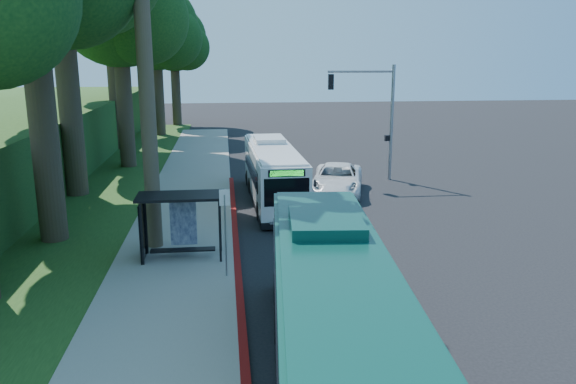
{
  "coord_description": "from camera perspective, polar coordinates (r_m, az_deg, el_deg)",
  "views": [
    {
      "loc": [
        -5.34,
        -23.26,
        7.5
      ],
      "look_at": [
        -2.58,
        1.0,
        1.56
      ],
      "focal_mm": 35.0,
      "sensor_mm": 36.0,
      "label": 1
    }
  ],
  "objects": [
    {
      "name": "ground",
      "position": [
        25.01,
        6.16,
        -3.87
      ],
      "size": [
        140.0,
        140.0,
        0.0
      ],
      "primitive_type": "plane",
      "color": "black",
      "rests_on": "ground"
    },
    {
      "name": "sidewalk",
      "position": [
        24.5,
        -10.8,
        -4.27
      ],
      "size": [
        4.5,
        70.0,
        0.12
      ],
      "primitive_type": "cube",
      "color": "gray",
      "rests_on": "ground"
    },
    {
      "name": "red_curb",
      "position": [
        20.64,
        -5.15,
        -7.5
      ],
      "size": [
        0.25,
        30.0,
        0.13
      ],
      "primitive_type": "cube",
      "color": "maroon",
      "rests_on": "ground"
    },
    {
      "name": "grass_verge",
      "position": [
        30.21,
        -20.96,
        -1.57
      ],
      "size": [
        8.0,
        70.0,
        0.06
      ],
      "primitive_type": "cube",
      "color": "#234719",
      "rests_on": "ground"
    },
    {
      "name": "bus_shelter",
      "position": [
        21.26,
        -11.42,
        -2.15
      ],
      "size": [
        3.2,
        1.51,
        2.55
      ],
      "color": "black",
      "rests_on": "ground"
    },
    {
      "name": "stop_sign_pole",
      "position": [
        19.04,
        -6.41,
        -2.95
      ],
      "size": [
        0.35,
        0.06,
        3.17
      ],
      "color": "gray",
      "rests_on": "ground"
    },
    {
      "name": "traffic_signal_pole",
      "position": [
        34.62,
        8.91,
        8.41
      ],
      "size": [
        4.1,
        0.3,
        7.0
      ],
      "color": "gray",
      "rests_on": "ground"
    },
    {
      "name": "tree_2",
      "position": [
        39.89,
        -16.72,
        17.4
      ],
      "size": [
        8.82,
        8.4,
        15.12
      ],
      "color": "#382B1E",
      "rests_on": "ground"
    },
    {
      "name": "tree_4",
      "position": [
        55.61,
        -13.24,
        15.62
      ],
      "size": [
        8.4,
        8.0,
        14.14
      ],
      "color": "#382B1E",
      "rests_on": "ground"
    },
    {
      "name": "tree_5",
      "position": [
        63.46,
        -11.46,
        14.73
      ],
      "size": [
        7.35,
        7.0,
        12.86
      ],
      "color": "#382B1E",
      "rests_on": "ground"
    },
    {
      "name": "white_bus",
      "position": [
        29.51,
        -1.55,
        2.02
      ],
      "size": [
        2.54,
        10.69,
        3.17
      ],
      "rotation": [
        0.0,
        0.0,
        0.03
      ],
      "color": "silver",
      "rests_on": "ground"
    },
    {
      "name": "teal_bus",
      "position": [
        13.07,
        4.52,
        -12.48
      ],
      "size": [
        3.55,
        12.22,
        3.59
      ],
      "rotation": [
        0.0,
        0.0,
        -0.08
      ],
      "color": "#0B3C32",
      "rests_on": "ground"
    },
    {
      "name": "pickup",
      "position": [
        31.4,
        5.0,
        1.31
      ],
      "size": [
        4.05,
        6.29,
        1.61
      ],
      "primitive_type": "imported",
      "rotation": [
        0.0,
        0.0,
        -0.26
      ],
      "color": "white",
      "rests_on": "ground"
    }
  ]
}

